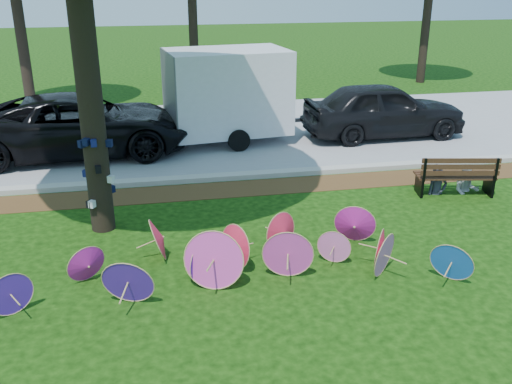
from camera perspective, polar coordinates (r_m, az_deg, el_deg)
The scene contains 11 objects.
ground at distance 8.77m, azimuth -0.77°, elevation -10.45°, with size 90.00×90.00×0.00m, color black.
mulch_strip at distance 12.78m, azimuth -4.31°, elevation 0.14°, with size 90.00×1.00×0.01m, color #472D16.
curb at distance 13.41m, azimuth -4.67°, elevation 1.43°, with size 90.00×0.30×0.12m, color #B7B5AD.
street at distance 17.37m, azimuth -6.22°, elevation 5.86°, with size 90.00×8.00×0.01m, color gray.
parasol_pile at distance 9.18m, azimuth -0.23°, elevation -6.14°, with size 7.32×2.37×0.96m.
black_van at distance 15.77m, azimuth -17.22°, elevation 6.41°, with size 2.65×5.75×1.60m, color black.
dark_pickup at distance 17.18m, azimuth 12.64°, elevation 8.03°, with size 1.88×4.68×1.60m, color black.
cargo_trailer at distance 16.17m, azimuth -2.84°, elevation 10.03°, with size 3.25×2.06×2.88m, color white.
park_bench at distance 13.18m, azimuth 19.25°, elevation 1.69°, with size 1.71×0.65×0.89m, color black, non-canonical shape.
person_left at distance 12.99m, azimuth 17.90°, elevation 2.50°, with size 0.47×0.31×1.29m, color #313343.
person_right at distance 13.35m, azimuth 20.52°, elevation 2.40°, with size 0.57×0.44×1.17m, color silver.
Camera 1 is at (-1.29, -7.34, 4.64)m, focal length 40.00 mm.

